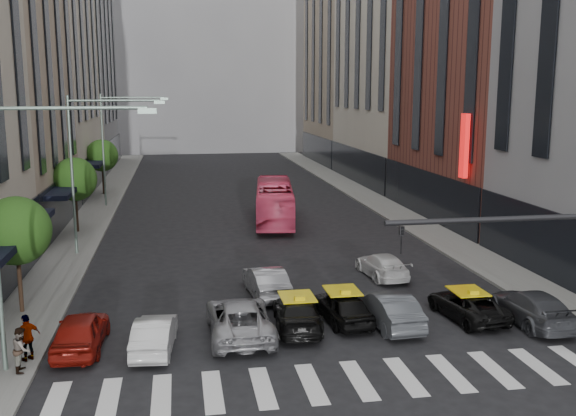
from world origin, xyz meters
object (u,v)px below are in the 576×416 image
streetlamp_far (115,135)px  taxi_center (342,307)px  streetlamp_mid (88,153)px  car_red (81,331)px  car_white_front (155,334)px  streetlamp_near (23,200)px  pedestrian_near (22,349)px  bus (274,202)px  pedestrian_far (27,337)px  taxi_left (297,313)px

streetlamp_far → taxi_center: (11.44, -29.18, -5.24)m
streetlamp_mid → car_red: streetlamp_mid is taller
car_white_front → streetlamp_near: bearing=21.5°
streetlamp_near → pedestrian_near: 5.01m
streetlamp_near → car_white_front: 6.68m
streetlamp_far → bus: bearing=-36.4°
car_red → car_white_front: size_ratio=1.09×
streetlamp_mid → bus: streetlamp_mid is taller
taxi_center → pedestrian_far: size_ratio=2.35×
streetlamp_mid → bus: bearing=32.1°
streetlamp_near → pedestrian_near: size_ratio=5.92×
bus → streetlamp_mid: bearing=39.8°
taxi_center → car_white_front: bearing=4.7°
bus → pedestrian_near: size_ratio=7.07×
streetlamp_mid → pedestrian_near: bearing=-91.3°
taxi_center → bus: 20.55m
pedestrian_near → streetlamp_far: bearing=-4.8°
streetlamp_far → pedestrian_far: 31.72m
streetlamp_near → car_white_front: bearing=16.3°
streetlamp_far → pedestrian_near: size_ratio=5.92×
streetlamp_near → taxi_center: (11.44, 2.82, -5.24)m
bus → streetlamp_far: bearing=-28.7°
pedestrian_near → taxi_left: bearing=-79.0°
streetlamp_near → bus: size_ratio=0.84×
streetlamp_far → taxi_left: bearing=-72.2°
car_red → pedestrian_near: pedestrian_near is taller
pedestrian_near → streetlamp_mid: bearing=-5.4°
car_red → taxi_left: 8.27m
streetlamp_far → pedestrian_near: (-0.36, -32.20, -4.99)m
streetlamp_far → taxi_center: streetlamp_far is taller
taxi_center → taxi_left: bearing=2.6°
streetlamp_far → taxi_center: bearing=-68.6°
streetlamp_mid → car_red: size_ratio=2.14×
taxi_left → taxi_center: taxi_center is taller
bus → pedestrian_far: (-12.09, -22.69, -0.51)m
streetlamp_near → pedestrian_far: streetlamp_near is taller
car_red → car_white_front: (2.67, -0.54, -0.08)m
streetlamp_mid → pedestrian_far: size_ratio=5.40×
streetlamp_far → bus: 15.23m
streetlamp_far → car_white_front: bearing=-82.7°
car_red → pedestrian_far: 1.94m
taxi_left → pedestrian_near: size_ratio=2.94×
streetlamp_far → taxi_center: size_ratio=2.30×
bus → streetlamp_near: bearing=71.0°
car_red → taxi_left: car_red is taller
car_white_front → pedestrian_far: (-4.29, -0.49, 0.35)m
streetlamp_mid → streetlamp_far: bearing=90.0°
streetlamp_near → taxi_center: size_ratio=2.30×
streetlamp_mid → pedestrian_far: (-0.36, -15.34, -4.92)m
pedestrian_far → taxi_center: bearing=147.0°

